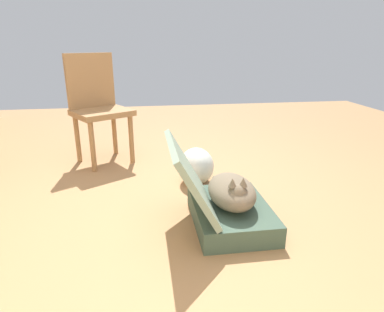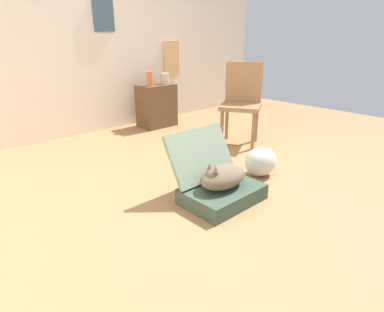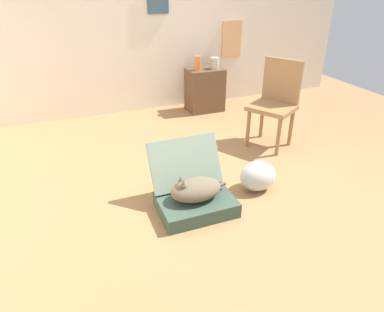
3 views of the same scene
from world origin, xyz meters
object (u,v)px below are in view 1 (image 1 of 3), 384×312
(cat, at_px, (232,191))
(plastic_bag_white, at_px, (197,166))
(chair, at_px, (98,104))
(suitcase_base, at_px, (231,214))

(cat, height_order, plastic_bag_white, cat)
(plastic_bag_white, height_order, chair, chair)
(suitcase_base, distance_m, plastic_bag_white, 0.68)
(plastic_bag_white, bearing_deg, chair, 50.16)
(cat, xyz_separation_m, chair, (1.35, 0.92, 0.32))
(suitcase_base, height_order, plastic_bag_white, plastic_bag_white)
(suitcase_base, height_order, chair, chair)
(chair, bearing_deg, cat, -86.73)
(cat, distance_m, plastic_bag_white, 0.69)
(plastic_bag_white, bearing_deg, suitcase_base, -170.74)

